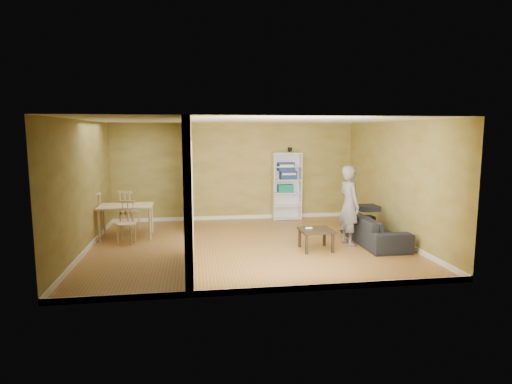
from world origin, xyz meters
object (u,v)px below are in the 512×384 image
at_px(person, 349,199).
at_px(chair_far, 129,211).
at_px(bookshelf, 287,186).
at_px(chair_near, 126,223).
at_px(sofa, 374,225).
at_px(chair_left, 90,215).
at_px(coffee_table, 316,232).
at_px(dining_table, 126,209).

relative_size(person, chair_far, 1.94).
bearing_deg(bookshelf, chair_near, -152.04).
distance_m(bookshelf, chair_near, 4.50).
relative_size(sofa, person, 1.04).
height_order(person, chair_far, person).
bearing_deg(bookshelf, chair_far, -166.62).
bearing_deg(sofa, person, 94.79).
bearing_deg(chair_near, chair_left, 154.33).
distance_m(coffee_table, dining_table, 4.29).
bearing_deg(dining_table, coffee_table, -22.86).
xyz_separation_m(coffee_table, chair_left, (-4.74, 1.69, 0.15)).
bearing_deg(bookshelf, dining_table, -159.55).
xyz_separation_m(sofa, chair_far, (-5.34, 1.84, 0.11)).
distance_m(dining_table, chair_near, 0.63).
relative_size(coffee_table, chair_far, 0.63).
bearing_deg(chair_left, person, 96.74).
height_order(chair_near, chair_far, chair_far).
xyz_separation_m(sofa, dining_table, (-5.33, 1.30, 0.26)).
height_order(sofa, chair_far, chair_far).
bearing_deg(dining_table, chair_left, 177.71).
bearing_deg(coffee_table, chair_left, 160.34).
distance_m(person, bookshelf, 2.94).
bearing_deg(sofa, chair_near, 82.59).
xyz_separation_m(person, coffee_table, (-0.80, -0.32, -0.62)).
distance_m(bookshelf, coffee_table, 3.21).
relative_size(person, coffee_table, 3.08).
bearing_deg(chair_left, coffee_table, 91.05).
relative_size(bookshelf, coffee_table, 2.85).
height_order(person, bookshelf, person).
distance_m(dining_table, chair_left, 0.81).
bearing_deg(dining_table, sofa, -13.70).
height_order(bookshelf, chair_near, bookshelf).
relative_size(coffee_table, chair_left, 0.62).
height_order(coffee_table, dining_table, dining_table).
relative_size(dining_table, chair_near, 1.29).
relative_size(coffee_table, dining_table, 0.54).
height_order(sofa, chair_near, chair_near).
xyz_separation_m(coffee_table, chair_far, (-3.95, 2.21, 0.15)).
distance_m(person, chair_left, 5.73).
xyz_separation_m(chair_near, chair_far, (-0.08, 1.14, 0.05)).
distance_m(chair_left, chair_far, 0.94).
bearing_deg(sofa, chair_left, 77.98).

